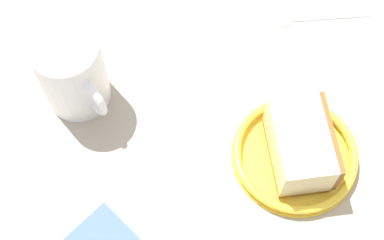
{
  "coord_description": "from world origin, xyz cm",
  "views": [
    {
      "loc": [
        -3.68,
        30.64,
        61.14
      ],
      "look_at": [
        4.82,
        2.7,
        3.0
      ],
      "focal_mm": 52.61,
      "sensor_mm": 36.0,
      "label": 1
    }
  ],
  "objects_px": {
    "small_plate": "(295,155)",
    "teaspoon": "(299,19)",
    "cake_slice": "(301,145)",
    "tea_mug": "(73,73)"
  },
  "relations": [
    {
      "from": "small_plate",
      "to": "cake_slice",
      "type": "bearing_deg",
      "value": -155.56
    },
    {
      "from": "tea_mug",
      "to": "cake_slice",
      "type": "bearing_deg",
      "value": 179.15
    },
    {
      "from": "small_plate",
      "to": "cake_slice",
      "type": "distance_m",
      "value": 0.03
    },
    {
      "from": "small_plate",
      "to": "teaspoon",
      "type": "relative_size",
      "value": 1.14
    },
    {
      "from": "tea_mug",
      "to": "teaspoon",
      "type": "bearing_deg",
      "value": -140.92
    },
    {
      "from": "small_plate",
      "to": "tea_mug",
      "type": "distance_m",
      "value": 0.28
    },
    {
      "from": "cake_slice",
      "to": "tea_mug",
      "type": "distance_m",
      "value": 0.27
    },
    {
      "from": "tea_mug",
      "to": "teaspoon",
      "type": "height_order",
      "value": "tea_mug"
    },
    {
      "from": "tea_mug",
      "to": "small_plate",
      "type": "bearing_deg",
      "value": 178.9
    },
    {
      "from": "cake_slice",
      "to": "teaspoon",
      "type": "bearing_deg",
      "value": -78.86
    }
  ]
}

